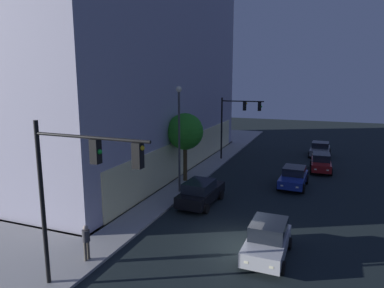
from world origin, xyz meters
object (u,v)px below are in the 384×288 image
(street_lamp_sidewalk, at_px, (179,127))
(sidewalk_tree, at_px, (185,132))
(car_blue, at_px, (294,177))
(traffic_light_far_corner, at_px, (237,116))
(car_grey, at_px, (320,149))
(car_red, at_px, (321,162))
(pedestrian_waiting, at_px, (86,239))
(traffic_light_near_corner, at_px, (77,176))
(car_black, at_px, (201,192))
(car_silver, at_px, (268,240))
(modern_building, at_px, (75,58))

(street_lamp_sidewalk, bearing_deg, sidewalk_tree, 13.73)
(sidewalk_tree, distance_m, car_blue, 9.55)
(street_lamp_sidewalk, bearing_deg, traffic_light_far_corner, -6.76)
(street_lamp_sidewalk, height_order, car_grey, street_lamp_sidewalk)
(car_blue, distance_m, car_red, 6.28)
(traffic_light_far_corner, height_order, pedestrian_waiting, traffic_light_far_corner)
(traffic_light_near_corner, relative_size, pedestrian_waiting, 3.95)
(car_blue, bearing_deg, car_black, 138.86)
(car_silver, height_order, car_black, car_black)
(pedestrian_waiting, height_order, car_red, pedestrian_waiting)
(traffic_light_near_corner, height_order, car_black, traffic_light_near_corner)
(car_silver, bearing_deg, traffic_light_near_corner, 132.50)
(car_blue, xyz_separation_m, car_grey, (12.88, -1.78, -0.02))
(pedestrian_waiting, xyz_separation_m, car_silver, (3.70, -7.87, -0.33))
(car_blue, relative_size, car_red, 1.04)
(car_silver, distance_m, car_blue, 12.08)
(car_grey, bearing_deg, traffic_light_near_corner, 164.83)
(car_blue, bearing_deg, car_silver, 179.07)
(traffic_light_far_corner, xyz_separation_m, car_red, (-1.22, -8.54, -3.98))
(modern_building, relative_size, car_red, 7.36)
(traffic_light_far_corner, relative_size, car_black, 1.36)
(traffic_light_near_corner, distance_m, car_silver, 9.59)
(pedestrian_waiting, relative_size, car_grey, 0.41)
(sidewalk_tree, bearing_deg, car_blue, -77.48)
(pedestrian_waiting, xyz_separation_m, car_black, (9.29, -2.40, -0.31))
(street_lamp_sidewalk, relative_size, car_blue, 1.79)
(car_grey, bearing_deg, traffic_light_far_corner, 124.40)
(car_grey, bearing_deg, modern_building, 114.67)
(traffic_light_near_corner, height_order, traffic_light_far_corner, traffic_light_near_corner)
(traffic_light_near_corner, height_order, car_grey, traffic_light_near_corner)
(street_lamp_sidewalk, bearing_deg, car_red, -42.76)
(traffic_light_far_corner, distance_m, pedestrian_waiting, 23.29)
(traffic_light_near_corner, relative_size, car_black, 1.43)
(traffic_light_near_corner, xyz_separation_m, sidewalk_tree, (15.99, 2.11, -0.69))
(street_lamp_sidewalk, distance_m, car_black, 5.13)
(street_lamp_sidewalk, relative_size, car_red, 1.86)
(pedestrian_waiting, bearing_deg, sidewalk_tree, 2.56)
(traffic_light_far_corner, bearing_deg, car_silver, -161.74)
(car_blue, height_order, car_red, car_red)
(sidewalk_tree, height_order, car_grey, sidewalk_tree)
(modern_building, relative_size, car_silver, 7.68)
(modern_building, relative_size, sidewalk_tree, 5.50)
(car_black, bearing_deg, car_grey, -21.01)
(car_black, bearing_deg, car_red, -31.60)
(car_silver, bearing_deg, car_grey, -4.52)
(pedestrian_waiting, distance_m, car_grey, 30.30)
(street_lamp_sidewalk, height_order, car_black, street_lamp_sidewalk)
(modern_building, xyz_separation_m, street_lamp_sidewalk, (-6.60, -14.42, -5.64))
(pedestrian_waiting, bearing_deg, car_silver, -64.80)
(traffic_light_near_corner, relative_size, car_blue, 1.54)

